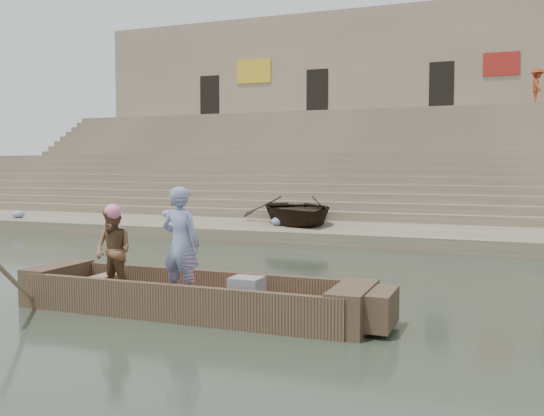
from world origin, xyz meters
The scene contains 14 objects.
ground centered at (0.00, 0.00, 0.00)m, with size 120.00×120.00×0.00m, color #2B3528.
lower_landing centered at (0.00, 8.00, 0.20)m, with size 32.00×4.00×0.40m, color gray.
mid_landing centered at (0.00, 15.50, 1.40)m, with size 32.00×3.00×2.80m, color gray.
upper_landing centered at (0.00, 22.50, 2.60)m, with size 32.00×3.00×5.20m, color gray.
ghat_steps centered at (0.00, 17.19, 1.80)m, with size 32.00×11.00×5.20m.
building_wall centered at (0.00, 26.50, 5.60)m, with size 32.00×5.07×11.20m.
main_rowboat centered at (3.73, -1.77, 0.11)m, with size 5.00×1.30×0.22m, color brown.
rowboat_trim centered at (3.94, -1.78, 0.31)m, with size 6.04×2.63×2.05m.
standing_man centered at (3.66, -1.94, 1.09)m, with size 0.64×0.42×1.75m, color navy.
rowing_man centered at (2.38, -1.86, 0.91)m, with size 0.67×0.52×1.38m, color #246D36.
television centered at (4.66, -1.77, 0.42)m, with size 0.46×0.42×0.40m.
beached_rowboat centered at (1.95, 8.57, 0.85)m, with size 3.12×4.37×0.90m, color #2D2116.
pedestrian centered at (9.65, 21.60, 6.06)m, with size 1.12×0.64×1.73m, color maroon.
cloth_bundles centered at (-3.26, 8.00, 0.53)m, with size 10.21×2.70×0.26m.
Camera 1 is at (8.18, -9.84, 2.27)m, focal length 39.52 mm.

